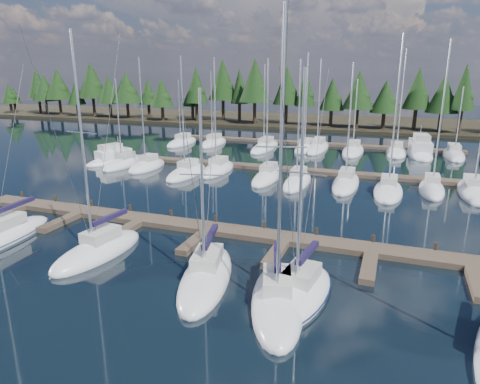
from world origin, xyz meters
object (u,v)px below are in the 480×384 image
at_px(front_sailboat_2, 98,250).
at_px(motor_yacht_right, 420,152).
at_px(front_sailboat_1, 1,237).
at_px(motor_yacht_left, 114,159).
at_px(main_dock, 207,231).
at_px(front_sailboat_4, 299,294).
at_px(front_sailboat_3, 206,277).
at_px(front_sailboat_5, 277,301).

relative_size(front_sailboat_2, motor_yacht_right, 1.43).
height_order(front_sailboat_1, motor_yacht_left, front_sailboat_1).
distance_m(main_dock, front_sailboat_2, 8.07).
bearing_deg(motor_yacht_left, motor_yacht_right, 26.54).
bearing_deg(main_dock, front_sailboat_4, -39.45).
xyz_separation_m(front_sailboat_3, motor_yacht_left, (-25.61, 26.39, 0.18)).
height_order(main_dock, front_sailboat_3, front_sailboat_3).
relative_size(main_dock, front_sailboat_4, 3.40).
height_order(front_sailboat_5, motor_yacht_right, front_sailboat_5).
distance_m(front_sailboat_2, front_sailboat_3, 8.43).
bearing_deg(main_dock, motor_yacht_left, 139.27).
bearing_deg(front_sailboat_5, motor_yacht_left, 137.55).
relative_size(main_dock, front_sailboat_3, 3.69).
xyz_separation_m(front_sailboat_3, front_sailboat_5, (4.67, -1.31, 0.03)).
xyz_separation_m(front_sailboat_5, motor_yacht_left, (-30.28, 27.70, 0.15)).
height_order(front_sailboat_1, front_sailboat_2, front_sailboat_2).
bearing_deg(motor_yacht_left, front_sailboat_4, -40.38).
height_order(motor_yacht_left, motor_yacht_right, motor_yacht_right).
relative_size(main_dock, front_sailboat_2, 2.91).
xyz_separation_m(front_sailboat_4, motor_yacht_left, (-31.19, 26.52, 0.18)).
bearing_deg(main_dock, motor_yacht_right, 67.26).
distance_m(main_dock, front_sailboat_5, 11.34).
bearing_deg(front_sailboat_3, motor_yacht_left, 134.14).
bearing_deg(motor_yacht_right, front_sailboat_2, -115.67).
height_order(main_dock, front_sailboat_4, front_sailboat_4).
relative_size(front_sailboat_3, motor_yacht_left, 1.37).
relative_size(main_dock, front_sailboat_1, 3.32).
distance_m(front_sailboat_3, motor_yacht_right, 47.63).
height_order(front_sailboat_1, front_sailboat_5, front_sailboat_5).
relative_size(main_dock, motor_yacht_right, 4.15).
xyz_separation_m(front_sailboat_3, motor_yacht_right, (13.18, 45.77, 0.28)).
xyz_separation_m(main_dock, front_sailboat_4, (8.65, -7.12, 0.08)).
relative_size(front_sailboat_3, front_sailboat_4, 0.92).
height_order(front_sailboat_1, front_sailboat_4, front_sailboat_1).
bearing_deg(main_dock, front_sailboat_1, -154.15).
bearing_deg(front_sailboat_2, motor_yacht_left, 124.07).
relative_size(front_sailboat_2, front_sailboat_3, 1.26).
height_order(front_sailboat_3, front_sailboat_5, front_sailboat_5).
xyz_separation_m(front_sailboat_5, motor_yacht_right, (8.52, 47.08, 0.25)).
bearing_deg(front_sailboat_2, main_dock, 48.88).
height_order(main_dock, front_sailboat_1, front_sailboat_1).
bearing_deg(front_sailboat_2, front_sailboat_1, -176.88).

